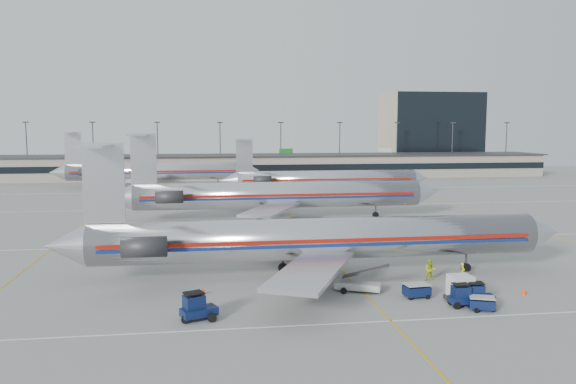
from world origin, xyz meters
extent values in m
plane|color=gray|center=(0.00, 0.00, 0.00)|extent=(260.00, 260.00, 0.00)
cube|color=silver|center=(0.00, 10.00, 0.01)|extent=(160.00, 0.15, 0.02)
cube|color=gray|center=(0.00, 98.00, 3.00)|extent=(160.00, 16.00, 6.00)
cube|color=black|center=(0.00, 89.90, 3.20)|extent=(160.00, 0.20, 1.60)
cube|color=#2D2D30|center=(0.00, 98.00, 6.10)|extent=(162.00, 17.00, 0.30)
cylinder|color=#38383D|center=(-63.00, 112.00, 7.50)|extent=(0.30, 0.30, 15.00)
cube|color=#2D2D30|center=(-63.00, 112.00, 15.10)|extent=(1.60, 0.40, 0.35)
cylinder|color=#38383D|center=(-45.00, 112.00, 7.50)|extent=(0.30, 0.30, 15.00)
cube|color=#2D2D30|center=(-45.00, 112.00, 15.10)|extent=(1.60, 0.40, 0.35)
cylinder|color=#38383D|center=(-27.00, 112.00, 7.50)|extent=(0.30, 0.30, 15.00)
cube|color=#2D2D30|center=(-27.00, 112.00, 15.10)|extent=(1.60, 0.40, 0.35)
cylinder|color=#38383D|center=(-9.00, 112.00, 7.50)|extent=(0.30, 0.30, 15.00)
cube|color=#2D2D30|center=(-9.00, 112.00, 15.10)|extent=(1.60, 0.40, 0.35)
cylinder|color=#38383D|center=(9.00, 112.00, 7.50)|extent=(0.30, 0.30, 15.00)
cube|color=#2D2D30|center=(9.00, 112.00, 15.10)|extent=(1.60, 0.40, 0.35)
cylinder|color=#38383D|center=(27.00, 112.00, 7.50)|extent=(0.30, 0.30, 15.00)
cube|color=#2D2D30|center=(27.00, 112.00, 15.10)|extent=(1.60, 0.40, 0.35)
cylinder|color=#38383D|center=(45.00, 112.00, 7.50)|extent=(0.30, 0.30, 15.00)
cube|color=#2D2D30|center=(45.00, 112.00, 15.10)|extent=(1.60, 0.40, 0.35)
cylinder|color=#38383D|center=(63.00, 112.00, 7.50)|extent=(0.30, 0.30, 15.00)
cube|color=#2D2D30|center=(63.00, 112.00, 15.10)|extent=(1.60, 0.40, 0.35)
cylinder|color=#38383D|center=(81.00, 112.00, 7.50)|extent=(0.30, 0.30, 15.00)
cube|color=#2D2D30|center=(81.00, 112.00, 15.10)|extent=(1.60, 0.40, 0.35)
cube|color=tan|center=(62.00, 128.00, 12.50)|extent=(30.00, 20.00, 25.00)
cylinder|color=silver|center=(-2.66, -5.76, 3.52)|extent=(40.23, 3.72, 3.72)
cone|color=silver|center=(19.06, -5.76, 3.52)|extent=(3.22, 3.72, 3.72)
cone|color=silver|center=(-24.58, -5.76, 3.52)|extent=(3.62, 3.72, 3.72)
cube|color=maroon|center=(-2.66, -7.63, 3.67)|extent=(38.21, 0.05, 0.35)
cube|color=navy|center=(-2.66, -7.63, 3.27)|extent=(38.21, 0.05, 0.28)
cube|color=silver|center=(-4.67, 1.28, 2.51)|extent=(9.35, 13.63, 0.32)
cube|color=silver|center=(-4.67, -12.80, 2.51)|extent=(9.35, 13.63, 0.32)
cube|color=silver|center=(-21.26, -5.76, 8.80)|extent=(3.42, 0.25, 6.84)
cube|color=silver|center=(-21.57, -5.76, 12.02)|extent=(2.41, 10.56, 0.18)
cylinder|color=#2D2D30|center=(-17.75, -2.89, 3.82)|extent=(3.62, 1.71, 1.71)
cylinder|color=#2D2D30|center=(-17.75, -8.62, 3.82)|extent=(3.62, 1.71, 1.71)
cylinder|color=#2D2D30|center=(11.42, -5.76, 0.83)|extent=(0.20, 0.20, 1.66)
cylinder|color=#2D2D30|center=(-5.68, -8.17, 0.83)|extent=(0.20, 0.20, 1.66)
cylinder|color=#2D2D30|center=(-5.68, -3.34, 0.83)|extent=(0.20, 0.20, 1.66)
cylinder|color=black|center=(11.42, -5.76, 0.35)|extent=(0.91, 0.30, 0.91)
cylinder|color=silver|center=(-2.18, 26.68, 3.67)|extent=(41.91, 3.88, 3.88)
cone|color=silver|center=(20.45, 26.68, 3.67)|extent=(3.35, 3.88, 3.88)
cone|color=silver|center=(-25.02, 26.68, 3.67)|extent=(3.77, 3.88, 3.88)
cube|color=maroon|center=(-2.18, 24.73, 3.82)|extent=(39.81, 0.05, 0.37)
cube|color=navy|center=(-2.18, 24.73, 3.40)|extent=(39.81, 0.05, 0.29)
cube|color=silver|center=(-4.28, 34.01, 2.62)|extent=(9.74, 14.20, 0.34)
cube|color=silver|center=(-4.28, 19.34, 2.62)|extent=(9.74, 14.20, 0.34)
cube|color=silver|center=(-21.57, 26.68, 9.17)|extent=(3.56, 0.26, 7.12)
cube|color=silver|center=(-21.88, 26.68, 12.52)|extent=(2.51, 11.00, 0.19)
cylinder|color=#2D2D30|center=(-17.90, 29.66, 3.98)|extent=(3.77, 1.78, 1.78)
cylinder|color=#2D2D30|center=(-17.90, 23.69, 3.98)|extent=(3.77, 1.78, 1.78)
cylinder|color=#2D2D30|center=(12.48, 26.68, 0.86)|extent=(0.21, 0.21, 1.73)
cylinder|color=#2D2D30|center=(-5.33, 24.16, 0.86)|extent=(0.21, 0.21, 1.73)
cylinder|color=#2D2D30|center=(-5.33, 29.19, 0.86)|extent=(0.21, 0.21, 1.73)
cylinder|color=black|center=(12.48, 26.68, 0.37)|extent=(0.94, 0.31, 0.94)
cylinder|color=silver|center=(10.89, 54.35, 3.29)|extent=(35.76, 3.48, 3.48)
cone|color=silver|center=(30.28, 54.35, 3.29)|extent=(3.01, 3.48, 3.48)
cone|color=silver|center=(-8.68, 54.35, 3.29)|extent=(3.39, 3.48, 3.48)
cube|color=maroon|center=(10.89, 52.60, 3.44)|extent=(33.98, 0.05, 0.33)
cube|color=navy|center=(10.89, 52.60, 3.06)|extent=(33.98, 0.05, 0.26)
cube|color=silver|center=(9.01, 60.94, 2.35)|extent=(8.75, 12.76, 0.30)
cube|color=silver|center=(9.01, 47.76, 2.35)|extent=(8.75, 12.76, 0.30)
cube|color=silver|center=(-5.58, 54.35, 8.24)|extent=(3.20, 0.24, 6.40)
cube|color=silver|center=(-5.86, 54.35, 11.25)|extent=(2.26, 9.88, 0.17)
cylinder|color=#2D2D30|center=(-2.28, 57.03, 3.58)|extent=(3.39, 1.60, 1.60)
cylinder|color=#2D2D30|center=(-2.28, 51.67, 3.58)|extent=(3.39, 1.60, 1.60)
cylinder|color=#2D2D30|center=(23.13, 54.35, 0.78)|extent=(0.19, 0.19, 1.55)
cylinder|color=#2D2D30|center=(8.07, 52.09, 0.78)|extent=(0.19, 0.19, 1.55)
cylinder|color=#2D2D30|center=(8.07, 56.61, 0.78)|extent=(0.19, 0.19, 1.55)
cylinder|color=black|center=(23.13, 54.35, 0.33)|extent=(0.85, 0.28, 0.85)
cylinder|color=silver|center=(-23.96, 75.29, 3.65)|extent=(39.59, 3.85, 3.85)
cone|color=silver|center=(-2.50, 75.29, 3.65)|extent=(3.33, 3.85, 3.85)
cone|color=silver|center=(-45.63, 75.29, 3.65)|extent=(3.75, 3.85, 3.85)
cube|color=maroon|center=(-23.96, 73.35, 3.80)|extent=(37.61, 0.05, 0.36)
cube|color=navy|center=(-23.96, 73.35, 3.39)|extent=(37.61, 0.05, 0.29)
cube|color=silver|center=(-26.04, 82.58, 2.60)|extent=(9.69, 14.12, 0.33)
cube|color=silver|center=(-26.04, 67.99, 2.60)|extent=(9.69, 14.12, 0.33)
cube|color=silver|center=(-42.19, 75.29, 9.12)|extent=(3.54, 0.26, 7.08)
cube|color=silver|center=(-42.50, 75.29, 12.45)|extent=(2.50, 10.94, 0.19)
cylinder|color=#2D2D30|center=(-38.54, 78.26, 3.96)|extent=(3.75, 1.77, 1.77)
cylinder|color=#2D2D30|center=(-38.54, 72.32, 3.96)|extent=(3.75, 1.77, 1.77)
cylinder|color=#2D2D30|center=(-10.42, 75.29, 0.86)|extent=(0.21, 0.21, 1.72)
cylinder|color=#2D2D30|center=(-27.08, 72.79, 0.86)|extent=(0.21, 0.21, 1.72)
cylinder|color=#2D2D30|center=(-27.08, 77.79, 0.86)|extent=(0.21, 0.21, 1.72)
cylinder|color=black|center=(-10.42, 75.29, 0.36)|extent=(0.94, 0.31, 0.94)
cube|color=#0A163B|center=(-13.29, -15.92, 0.62)|extent=(2.78, 2.13, 0.57)
cube|color=#0A163B|center=(-13.63, -15.92, 1.30)|extent=(1.70, 1.58, 1.02)
cube|color=black|center=(-13.63, -15.92, 1.98)|extent=(1.62, 1.50, 0.09)
cylinder|color=black|center=(-12.39, -15.35, 0.32)|extent=(0.63, 0.20, 0.63)
cylinder|color=black|center=(-12.39, -16.48, 0.32)|extent=(0.63, 0.20, 0.63)
cylinder|color=black|center=(-14.20, -15.35, 0.32)|extent=(0.63, 0.20, 0.63)
cylinder|color=black|center=(-14.20, -16.48, 0.32)|extent=(0.63, 0.20, 0.63)
cube|color=#0A163B|center=(6.52, -15.71, 0.55)|extent=(2.23, 1.14, 0.50)
cube|color=#0A163B|center=(6.22, -15.71, 1.16)|extent=(1.22, 1.02, 0.91)
cube|color=black|center=(6.22, -15.71, 1.76)|extent=(1.17, 0.97, 0.08)
cylinder|color=black|center=(7.32, -15.20, 0.28)|extent=(0.56, 0.18, 0.56)
cylinder|color=black|center=(7.32, -16.21, 0.28)|extent=(0.56, 0.18, 0.56)
cylinder|color=black|center=(5.71, -15.20, 0.28)|extent=(0.56, 0.18, 0.56)
cylinder|color=black|center=(5.71, -16.21, 0.28)|extent=(0.56, 0.18, 0.56)
cube|color=#0A163B|center=(7.84, -15.42, 0.54)|extent=(2.31, 1.39, 0.49)
cube|color=#0A163B|center=(7.55, -15.42, 1.14)|extent=(1.32, 1.15, 0.89)
cube|color=black|center=(7.55, -15.42, 1.73)|extent=(1.26, 1.09, 0.08)
cylinder|color=black|center=(8.64, -14.92, 0.28)|extent=(0.55, 0.18, 0.55)
cylinder|color=black|center=(8.64, -15.91, 0.28)|extent=(0.55, 0.18, 0.55)
cylinder|color=black|center=(7.05, -14.92, 0.28)|extent=(0.55, 0.18, 0.55)
cylinder|color=black|center=(7.05, -15.91, 0.28)|extent=(0.55, 0.18, 0.55)
cube|color=#0A163B|center=(7.43, -16.70, 0.52)|extent=(2.12, 1.80, 0.66)
cube|color=#A5A5A5|center=(7.43, -16.70, 1.00)|extent=(2.12, 1.80, 0.06)
cylinder|color=black|center=(8.10, -16.18, 0.17)|extent=(0.34, 0.13, 0.34)
cylinder|color=black|center=(8.10, -17.23, 0.17)|extent=(0.34, 0.13, 0.34)
cylinder|color=black|center=(6.77, -16.18, 0.17)|extent=(0.34, 0.13, 0.34)
cylinder|color=black|center=(6.77, -17.23, 0.17)|extent=(0.34, 0.13, 0.34)
cube|color=#0A163B|center=(3.80, -12.98, 0.57)|extent=(2.08, 1.52, 0.72)
cube|color=#A5A5A5|center=(3.80, -12.98, 1.08)|extent=(2.08, 1.52, 0.06)
cylinder|color=black|center=(4.52, -12.42, 0.18)|extent=(0.37, 0.14, 0.37)
cylinder|color=black|center=(4.52, -13.55, 0.18)|extent=(0.37, 0.14, 0.37)
cylinder|color=black|center=(3.08, -12.42, 0.18)|extent=(0.37, 0.14, 0.37)
cylinder|color=black|center=(3.08, -13.55, 0.18)|extent=(0.37, 0.14, 0.37)
cube|color=#2D2D30|center=(6.74, -14.52, 0.28)|extent=(2.14, 1.84, 0.33)
cube|color=silver|center=(6.74, -14.52, 1.27)|extent=(1.79, 1.69, 1.66)
cylinder|color=black|center=(7.51, -13.86, 0.13)|extent=(0.27, 0.13, 0.27)
cylinder|color=black|center=(7.51, -15.19, 0.13)|extent=(0.27, 0.13, 0.27)
cylinder|color=black|center=(5.97, -13.86, 0.13)|extent=(0.27, 0.13, 0.27)
cylinder|color=black|center=(5.97, -15.19, 0.13)|extent=(0.27, 0.13, 0.27)
cube|color=#A5A5A5|center=(-0.38, -10.68, 0.47)|extent=(3.98, 2.75, 0.52)
cube|color=#2D2D30|center=(0.24, -10.68, 1.67)|extent=(3.86, 2.39, 1.34)
cylinder|color=black|center=(0.97, -10.10, 0.26)|extent=(0.52, 0.17, 0.52)
cylinder|color=black|center=(0.97, -11.25, 0.26)|extent=(0.52, 0.17, 0.52)
cylinder|color=black|center=(-1.74, -10.10, 0.26)|extent=(0.52, 0.17, 0.52)
cylinder|color=black|center=(-1.74, -11.25, 0.26)|extent=(0.52, 0.17, 0.52)
imported|color=#D8EF16|center=(9.82, -8.46, 0.76)|extent=(0.64, 0.65, 1.52)
imported|color=#ACC112|center=(6.78, -8.46, 0.99)|extent=(1.14, 1.00, 1.97)
cone|color=#FB3C08|center=(12.68, -13.52, 0.31)|extent=(0.56, 0.56, 0.61)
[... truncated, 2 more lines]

